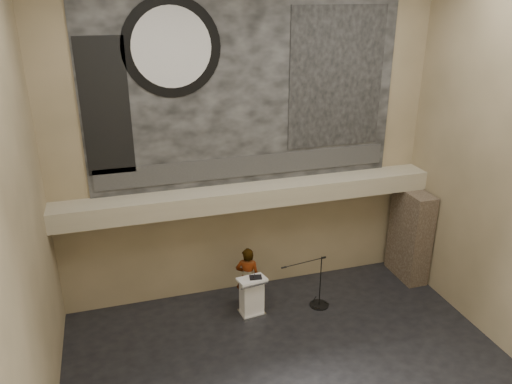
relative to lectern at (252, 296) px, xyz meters
name	(u,v)px	position (x,y,z in m)	size (l,w,h in m)	color
floor	(298,380)	(0.30, -2.59, -0.55)	(10.00, 10.00, 0.00)	black
wall_back	(247,143)	(0.30, 1.41, 3.70)	(10.00, 0.02, 8.50)	#786A4C
wall_front	(435,331)	(0.30, -6.59, 3.70)	(10.00, 0.02, 8.50)	#786A4C
wall_left	(15,237)	(-4.70, -2.59, 3.70)	(0.02, 8.00, 8.50)	#786A4C
soffit	(252,195)	(0.30, 1.01, 2.40)	(10.00, 0.80, 0.50)	tan
sprinkler_left	(192,213)	(-1.30, 0.96, 2.12)	(0.04, 0.04, 0.06)	#B2893D
sprinkler_right	(319,198)	(2.20, 0.96, 2.12)	(0.04, 0.04, 0.06)	#B2893D
banner	(247,87)	(0.30, 1.38, 5.15)	(8.00, 0.05, 5.00)	black
banner_text_strip	(248,166)	(0.30, 1.34, 3.10)	(7.76, 0.02, 0.55)	#2B2B2B
banner_clock_rim	(172,47)	(-1.50, 1.34, 6.15)	(2.30, 2.30, 0.02)	black
banner_clock_face	(172,48)	(-1.50, 1.32, 6.15)	(1.84, 1.84, 0.02)	silver
banner_building_print	(337,79)	(2.70, 1.34, 5.25)	(2.60, 0.02, 3.60)	black
banner_brick_print	(106,108)	(-3.10, 1.34, 4.85)	(1.10, 0.02, 3.20)	black
stone_pier	(410,234)	(4.95, 0.56, 0.80)	(0.60, 1.40, 2.70)	#3F3226
lectern	(252,296)	(0.00, 0.00, 0.00)	(0.76, 0.58, 1.13)	silver
binder	(256,278)	(0.10, -0.03, 0.56)	(0.31, 0.25, 0.04)	black
papers	(247,279)	(-0.13, -0.03, 0.55)	(0.19, 0.26, 0.01)	silver
speaker_person	(248,278)	(0.01, 0.41, 0.32)	(0.63, 0.42, 1.74)	white
mic_stand	(318,299)	(1.82, -0.15, -0.33)	(1.42, 0.52, 1.49)	black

